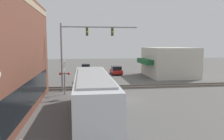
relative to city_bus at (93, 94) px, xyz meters
The scene contains 9 objects.
ground_plane 6.15m from the city_bus, 28.49° to the right, with size 120.00×120.00×0.00m, color #605E5B.
shop_building 24.04m from the city_bus, 35.36° to the right, with size 8.72×8.51×4.89m.
city_bus is the anchor object (origin of this frame).
traffic_signal_gantry 10.43m from the city_bus, ahead, with size 0.42×8.86×7.84m.
crossing_signal 8.65m from the city_bus, 17.92° to the left, with size 1.41×1.18×3.81m.
rail_track_near 11.65m from the city_bus, 14.09° to the right, with size 2.60×60.00×0.15m.
parked_car_black 16.15m from the city_bus, ahead, with size 4.64×1.82×1.46m.
parked_car_red 23.76m from the city_bus, 13.15° to the right, with size 4.20×1.82×1.54m.
parked_car_blue 29.74m from the city_bus, ahead, with size 4.51×1.82×1.41m.
Camera 1 is at (-20.96, 3.57, 5.54)m, focal length 35.00 mm.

